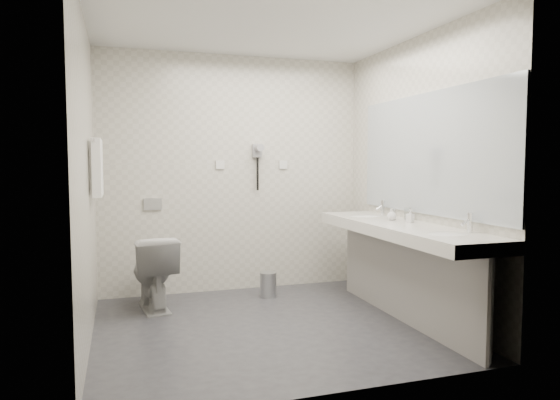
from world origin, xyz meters
name	(u,v)px	position (x,y,z in m)	size (l,w,h in m)	color
floor	(268,326)	(0.00, 0.00, 0.00)	(2.80, 2.80, 0.00)	#2D2D32
ceiling	(268,22)	(0.00, 0.00, 2.50)	(2.80, 2.80, 0.00)	silver
wall_back	(234,174)	(0.00, 1.30, 1.25)	(2.80, 2.80, 0.00)	beige
wall_front	(332,184)	(0.00, -1.30, 1.25)	(2.80, 2.80, 0.00)	beige
wall_left	(86,179)	(-1.40, 0.00, 1.25)	(2.60, 2.60, 0.00)	beige
wall_right	(416,176)	(1.40, 0.00, 1.25)	(2.60, 2.60, 0.00)	beige
vanity_counter	(400,229)	(1.12, -0.20, 0.80)	(0.55, 2.20, 0.10)	silver
vanity_panel	(402,278)	(1.15, -0.20, 0.38)	(0.03, 2.15, 0.75)	gray
vanity_post_near	(489,311)	(1.18, -1.24, 0.38)	(0.06, 0.06, 0.75)	silver
vanity_post_far	(352,256)	(1.18, 0.84, 0.38)	(0.06, 0.06, 0.75)	silver
mirror	(428,154)	(1.39, -0.20, 1.45)	(0.02, 2.20, 1.05)	#B2BCC6
basin_near	(448,236)	(1.12, -0.85, 0.83)	(0.40, 0.31, 0.05)	silver
basin_far	(365,217)	(1.12, 0.45, 0.83)	(0.40, 0.31, 0.05)	silver
faucet_near	(470,223)	(1.32, -0.85, 0.92)	(0.04, 0.04, 0.15)	silver
faucet_far	(383,208)	(1.32, 0.45, 0.92)	(0.04, 0.04, 0.15)	silver
soap_bottle_a	(410,216)	(1.24, -0.16, 0.91)	(0.05, 0.05, 0.12)	beige
soap_bottle_b	(392,214)	(1.18, 0.04, 0.90)	(0.08, 0.08, 0.11)	beige
glass_left	(408,214)	(1.32, 0.01, 0.91)	(0.06, 0.06, 0.12)	silver
glass_right	(393,214)	(1.22, 0.09, 0.90)	(0.05, 0.05, 0.10)	silver
toilet	(153,272)	(-0.89, 0.82, 0.35)	(0.39, 0.69, 0.70)	silver
flush_plate	(153,204)	(-0.85, 1.29, 0.95)	(0.18, 0.02, 0.12)	#B2B5BA
pedal_bin	(268,285)	(0.26, 0.89, 0.12)	(0.17, 0.17, 0.24)	#B2B5BA
bin_lid	(268,273)	(0.26, 0.89, 0.25)	(0.17, 0.17, 0.01)	#B2B5BA
towel_rail	(96,141)	(-1.35, 0.55, 1.55)	(0.02, 0.02, 0.62)	silver
towel_near	(97,168)	(-1.34, 0.41, 1.33)	(0.07, 0.24, 0.48)	white
towel_far	(98,167)	(-1.34, 0.69, 1.33)	(0.07, 0.24, 0.48)	white
dryer_cradle	(257,151)	(0.25, 1.27, 1.50)	(0.10, 0.04, 0.14)	gray
dryer_barrel	(259,148)	(0.25, 1.20, 1.53)	(0.08, 0.08, 0.14)	gray
dryer_cord	(258,174)	(0.25, 1.26, 1.25)	(0.02, 0.02, 0.35)	black
switch_plate_a	(220,165)	(-0.15, 1.29, 1.35)	(0.09, 0.02, 0.09)	silver
switch_plate_b	(283,165)	(0.55, 1.29, 1.35)	(0.09, 0.02, 0.09)	silver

